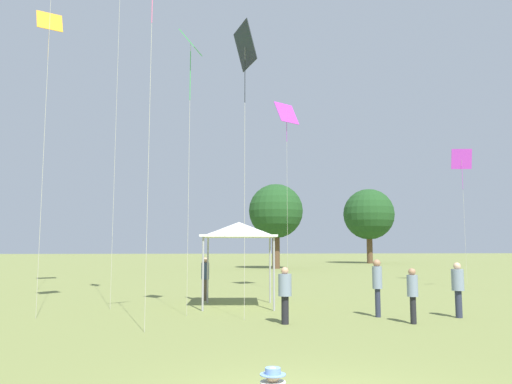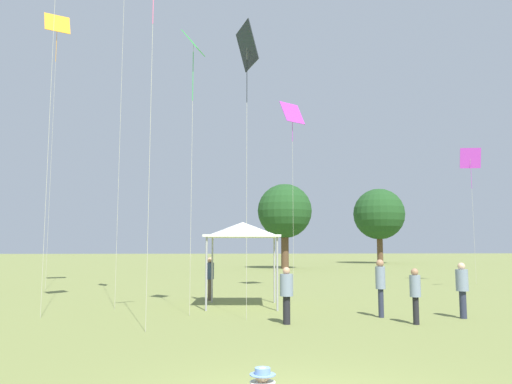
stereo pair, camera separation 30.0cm
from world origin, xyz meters
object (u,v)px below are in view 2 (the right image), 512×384
object	(u,v)px
kite_4	(57,30)
kite_3	(292,116)
kite_6	(247,51)
distant_tree_0	(285,211)
person_standing_3	(380,282)
kite_5	(193,53)
person_standing_0	(462,285)
kite_0	(471,160)
person_standing_4	(286,290)
canopy_tent	(243,230)
distant_tree_1	(379,214)
person_standing_2	(210,274)
person_standing_5	(415,291)

from	to	relation	value
kite_4	kite_3	bearing A→B (deg)	9.58
kite_6	distant_tree_0	xyz separation A→B (m)	(5.88, 34.69, -2.69)
person_standing_3	distant_tree_0	bearing A→B (deg)	-160.96
kite_3	kite_5	distance (m)	9.31
person_standing_0	kite_6	size ratio (longest dim) A/B	0.19
kite_3	kite_0	bearing A→B (deg)	31.42
person_standing_4	kite_6	bearing A→B (deg)	-60.44
canopy_tent	distant_tree_0	bearing A→B (deg)	79.46
kite_3	person_standing_0	bearing A→B (deg)	-57.05
kite_4	kite_5	xyz separation A→B (m)	(7.87, -10.22, -5.16)
kite_0	distant_tree_1	bearing A→B (deg)	-46.33
person_standing_3	person_standing_2	bearing A→B (deg)	-113.21
kite_6	distant_tree_1	size ratio (longest dim) A/B	0.93
person_standing_3	kite_6	xyz separation A→B (m)	(-4.22, -0.20, 7.33)
person_standing_3	person_standing_5	bearing A→B (deg)	41.73
kite_0	distant_tree_0	world-z (taller)	distant_tree_0
person_standing_0	person_standing_2	bearing A→B (deg)	162.95
person_standing_0	distant_tree_0	world-z (taller)	distant_tree_0
kite_3	kite_4	distance (m)	13.63
distant_tree_1	person_standing_0	bearing A→B (deg)	-105.58
person_standing_5	person_standing_3	bearing A→B (deg)	-108.32
person_standing_0	person_standing_3	bearing A→B (deg)	-169.93
distant_tree_0	distant_tree_1	size ratio (longest dim) A/B	0.87
person_standing_5	kite_0	world-z (taller)	kite_0
person_standing_2	distant_tree_0	xyz separation A→B (m)	(7.07, 29.08, 4.68)
kite_3	distant_tree_1	world-z (taller)	distant_tree_1
person_standing_2	distant_tree_1	world-z (taller)	distant_tree_1
person_standing_4	distant_tree_1	world-z (taller)	distant_tree_1
person_standing_4	distant_tree_0	xyz separation A→B (m)	(4.79, 35.62, 4.79)
person_standing_0	canopy_tent	size ratio (longest dim) A/B	0.55
kite_6	kite_0	bearing A→B (deg)	-16.55
person_standing_5	kite_3	distance (m)	13.14
kite_0	distant_tree_1	size ratio (longest dim) A/B	0.83
distant_tree_1	person_standing_3	bearing A→B (deg)	-108.32
person_standing_2	kite_6	size ratio (longest dim) A/B	0.19
person_standing_2	kite_0	distance (m)	18.64
person_standing_5	canopy_tent	bearing A→B (deg)	-82.87
person_standing_4	kite_5	xyz separation A→B (m)	(-2.85, 1.96, 7.74)
person_standing_3	kite_3	xyz separation A→B (m)	(-1.39, 8.93, 7.67)
person_standing_2	distant_tree_0	distance (m)	30.29
person_standing_0	kite_5	distance (m)	11.47
person_standing_0	distant_tree_1	size ratio (longest dim) A/B	0.17
kite_0	canopy_tent	bearing A→B (deg)	88.43
person_standing_3	kite_4	xyz separation A→B (m)	(-13.86, 11.05, 12.75)
person_standing_0	canopy_tent	distance (m)	7.74
person_standing_0	kite_4	size ratio (longest dim) A/B	0.12
person_standing_2	kite_5	distance (m)	8.92
kite_5	distant_tree_1	world-z (taller)	distant_tree_1
person_standing_5	distant_tree_0	world-z (taller)	distant_tree_0
person_standing_4	kite_0	size ratio (longest dim) A/B	0.20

